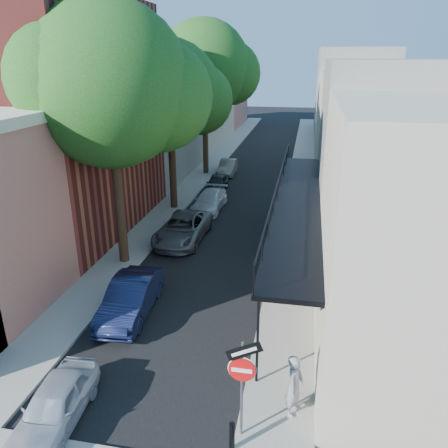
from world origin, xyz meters
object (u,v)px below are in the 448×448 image
at_px(sign_post, 242,373).
at_px(oak_near, 122,88).
at_px(bollard, 232,436).
at_px(oak_far, 211,68).
at_px(parked_car_c, 183,229).
at_px(parked_car_b, 131,298).
at_px(parked_car_a, 55,405).
at_px(oak_mid, 177,94).
at_px(pedestrian, 295,385).
at_px(parked_car_e, 217,183).
at_px(parked_car_f, 228,167).
at_px(parked_car_d, 210,201).

height_order(sign_post, oak_near, oak_near).
bearing_deg(bollard, sign_post, 71.44).
xyz_separation_m(oak_near, oak_far, (0.01, 17.01, 0.38)).
bearing_deg(parked_car_c, parked_car_b, -88.11).
distance_m(parked_car_a, parked_car_c, 12.51).
bearing_deg(oak_far, parked_car_b, -85.78).
relative_size(bollard, oak_mid, 0.08).
height_order(sign_post, parked_car_a, sign_post).
bearing_deg(pedestrian, oak_far, 32.97).
bearing_deg(parked_car_a, sign_post, 0.63).
distance_m(bollard, parked_car_e, 22.29).
xyz_separation_m(sign_post, oak_near, (-6.53, 9.29, 5.84)).
bearing_deg(parked_car_b, pedestrian, -35.71).
height_order(oak_mid, oak_far, oak_far).
xyz_separation_m(bollard, parked_car_f, (-5.01, 26.75, 0.08)).
bearing_deg(parked_car_f, parked_car_e, -90.00).
xyz_separation_m(sign_post, pedestrian, (1.26, 1.00, -1.02)).
height_order(parked_car_a, parked_car_c, parked_car_c).
bearing_deg(parked_car_e, parked_car_f, 88.18).
relative_size(sign_post, parked_car_d, 0.72).
bearing_deg(bollard, parked_car_c, 110.90).
height_order(sign_post, parked_car_e, sign_post).
bearing_deg(parked_car_c, parked_car_d, 88.21).
relative_size(oak_mid, parked_car_e, 2.94).
bearing_deg(oak_near, oak_far, 89.96).
distance_m(sign_post, parked_car_a, 5.11).
xyz_separation_m(oak_far, parked_car_d, (1.86, -9.13, -7.66)).
height_order(bollard, parked_car_c, parked_car_c).
bearing_deg(parked_car_b, oak_mid, 94.24).
bearing_deg(parked_car_a, oak_mid, 91.48).
xyz_separation_m(parked_car_e, pedestrian, (6.29, -20.27, 0.43)).
relative_size(oak_mid, parked_car_d, 2.46).
xyz_separation_m(bollard, oak_near, (-6.37, 9.76, 7.36)).
height_order(oak_near, parked_car_b, oak_near).
bearing_deg(parked_car_f, parked_car_d, -88.33).
height_order(oak_mid, parked_car_a, oak_mid).
bearing_deg(oak_far, parked_car_f, -0.87).
relative_size(oak_mid, parked_car_b, 2.42).
xyz_separation_m(oak_mid, parked_car_e, (1.55, 4.02, -6.46)).
xyz_separation_m(oak_near, parked_car_e, (1.49, 11.99, -7.29)).
xyz_separation_m(oak_far, parked_car_b, (1.58, -21.37, -7.57)).
xyz_separation_m(parked_car_b, parked_car_c, (-0.03, 7.18, -0.02)).
xyz_separation_m(parked_car_a, pedestrian, (6.14, 1.40, 0.44)).
bearing_deg(parked_car_e, oak_far, 103.10).
bearing_deg(parked_car_e, sign_post, -80.03).
bearing_deg(parked_car_c, parked_car_e, 92.11).
xyz_separation_m(oak_mid, parked_car_c, (1.61, -5.15, -6.38)).
xyz_separation_m(oak_far, parked_car_f, (1.35, -0.02, -7.66)).
bearing_deg(oak_mid, oak_near, -89.63).
distance_m(parked_car_c, parked_car_d, 5.07).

